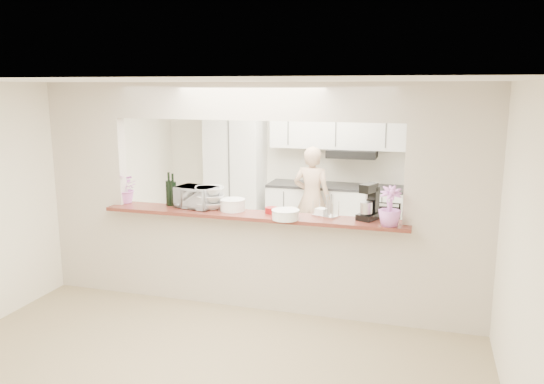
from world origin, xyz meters
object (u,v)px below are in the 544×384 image
at_px(refrigerator, 442,197).
at_px(stand_mixer, 369,203).
at_px(person, 312,199).
at_px(toaster_oven, 196,197).

height_order(refrigerator, stand_mixer, refrigerator).
bearing_deg(person, stand_mixer, 120.36).
bearing_deg(toaster_oven, stand_mixer, 10.92).
distance_m(refrigerator, toaster_oven, 3.80).
bearing_deg(refrigerator, person, -168.56).
height_order(toaster_oven, stand_mixer, stand_mixer).
relative_size(refrigerator, stand_mixer, 4.46).
bearing_deg(refrigerator, stand_mixer, -107.08).
bearing_deg(toaster_oven, refrigerator, 53.97).
bearing_deg(stand_mixer, person, 116.08).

